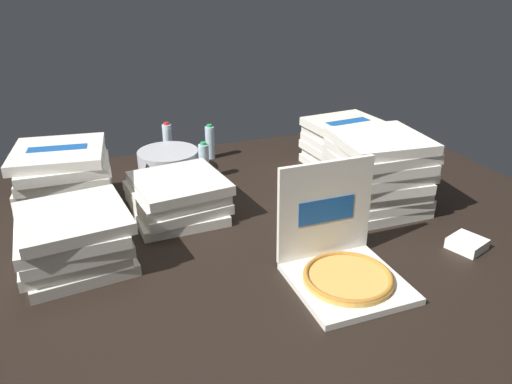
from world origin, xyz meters
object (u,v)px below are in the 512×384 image
pizza_stack_left_mid (347,145)px  water_bottle_0 (204,161)px  water_bottle_2 (168,140)px  pizza_stack_center_near (65,181)px  pizza_stack_right_near (178,197)px  open_pizza_box (341,259)px  pizza_stack_right_mid (377,173)px  pizza_stack_left_near (74,239)px  water_bottle_1 (210,142)px  napkin_pile (467,244)px  ice_bucket (169,162)px

pizza_stack_left_mid → water_bottle_0: bearing=170.7°
pizza_stack_left_mid → water_bottle_2: size_ratio=2.12×
pizza_stack_center_near → pizza_stack_right_near: bearing=-24.0°
open_pizza_box → pizza_stack_center_near: size_ratio=0.93×
pizza_stack_left_mid → pizza_stack_right_mid: pizza_stack_right_mid is taller
pizza_stack_right_near → pizza_stack_left_near: 0.56m
open_pizza_box → water_bottle_2: bearing=102.3°
pizza_stack_left_near → water_bottle_0: pizza_stack_left_near is taller
pizza_stack_right_near → water_bottle_1: bearing=62.6°
water_bottle_2 → napkin_pile: bearing=-58.7°
pizza_stack_left_near → napkin_pile: size_ratio=3.40×
pizza_stack_center_near → napkin_pile: bearing=-31.5°
pizza_stack_center_near → water_bottle_0: 0.76m
pizza_stack_right_near → water_bottle_2: water_bottle_2 is taller
napkin_pile → ice_bucket: bearing=128.1°
pizza_stack_left_mid → water_bottle_1: size_ratio=2.12×
pizza_stack_right_near → pizza_stack_left_mid: (1.08, 0.26, 0.05)m
pizza_stack_center_near → water_bottle_1: (0.86, 0.48, -0.06)m
ice_bucket → water_bottle_2: 0.29m
open_pizza_box → pizza_stack_right_near: size_ratio=0.91×
pizza_stack_left_mid → pizza_stack_left_near: bearing=-160.9°
water_bottle_1 → napkin_pile: water_bottle_1 is taller
water_bottle_1 → pizza_stack_left_near: bearing=-130.7°
pizza_stack_right_mid → water_bottle_0: size_ratio=2.14×
water_bottle_0 → napkin_pile: (0.85, -1.15, -0.08)m
pizza_stack_left_near → water_bottle_0: bearing=43.1°
pizza_stack_right_near → pizza_stack_center_near: (-0.50, 0.22, 0.07)m
napkin_pile → water_bottle_0: bearing=126.6°
napkin_pile → pizza_stack_right_mid: bearing=108.1°
pizza_stack_left_mid → ice_bucket: 1.06m
open_pizza_box → pizza_stack_left_mid: 1.18m
ice_bucket → pizza_stack_left_near: bearing=-123.4°
pizza_stack_left_mid → pizza_stack_center_near: (-1.58, -0.04, 0.02)m
pizza_stack_right_near → pizza_stack_right_mid: (0.94, -0.27, 0.10)m
open_pizza_box → water_bottle_2: 1.63m
water_bottle_0 → water_bottle_1: (0.12, 0.31, 0.00)m
water_bottle_2 → water_bottle_0: bearing=-75.4°
pizza_stack_left_mid → water_bottle_0: pizza_stack_left_mid is taller
pizza_stack_center_near → napkin_pile: 1.87m
pizza_stack_right_mid → water_bottle_0: (-0.70, 0.67, -0.09)m
pizza_stack_right_near → pizza_stack_left_near: bearing=-149.6°
pizza_stack_center_near → ice_bucket: (0.56, 0.33, -0.10)m
water_bottle_1 → napkin_pile: bearing=-63.4°
pizza_stack_center_near → napkin_pile: (1.59, -0.98, -0.14)m
pizza_stack_right_mid → napkin_pile: 0.53m
water_bottle_1 → water_bottle_2: 0.28m
pizza_stack_center_near → pizza_stack_right_mid: (1.43, -0.50, 0.02)m
open_pizza_box → pizza_stack_right_mid: bearing=45.6°
pizza_stack_right_near → water_bottle_1: (0.36, 0.70, 0.01)m
pizza_stack_left_mid → open_pizza_box: bearing=-121.2°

